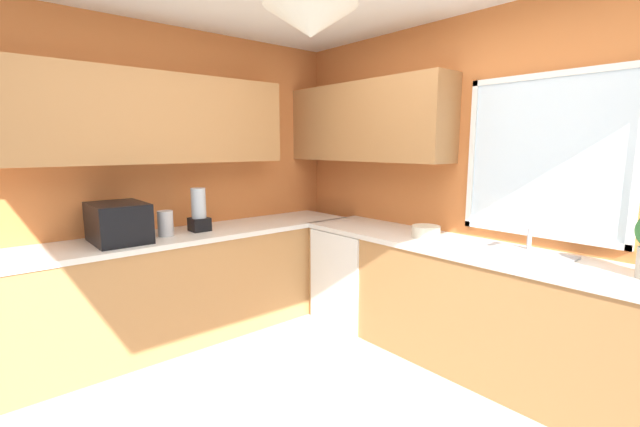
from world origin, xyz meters
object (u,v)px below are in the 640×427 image
at_px(dishwasher, 356,274).
at_px(bowl, 426,231).
at_px(blender_appliance, 199,212).
at_px(microwave, 118,223).
at_px(sink_assembly, 518,253).
at_px(kettle, 165,223).

xyz_separation_m(dishwasher, bowl, (0.72, 0.03, 0.51)).
bearing_deg(blender_appliance, microwave, -90.00).
bearing_deg(dishwasher, bowl, 2.39).
bearing_deg(sink_assembly, blender_appliance, -149.38).
xyz_separation_m(microwave, sink_assembly, (2.10, 1.87, -0.13)).
bearing_deg(kettle, microwave, -93.37).
relative_size(microwave, blender_appliance, 1.33).
xyz_separation_m(microwave, blender_appliance, (0.00, 0.63, 0.02)).
height_order(dishwasher, blender_appliance, blender_appliance).
relative_size(kettle, sink_assembly, 0.33).
xyz_separation_m(kettle, bowl, (1.36, 1.52, -0.06)).
xyz_separation_m(kettle, blender_appliance, (-0.02, 0.29, 0.06)).
bearing_deg(blender_appliance, bowl, 41.85).
height_order(microwave, sink_assembly, microwave).
relative_size(kettle, bowl, 0.92).
xyz_separation_m(microwave, kettle, (0.02, 0.34, -0.04)).
bearing_deg(dishwasher, kettle, -113.18).
distance_m(kettle, sink_assembly, 2.58).
relative_size(dishwasher, sink_assembly, 1.36).
relative_size(sink_assembly, blender_appliance, 1.71).
bearing_deg(sink_assembly, kettle, -143.59).
bearing_deg(bowl, kettle, -131.69).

